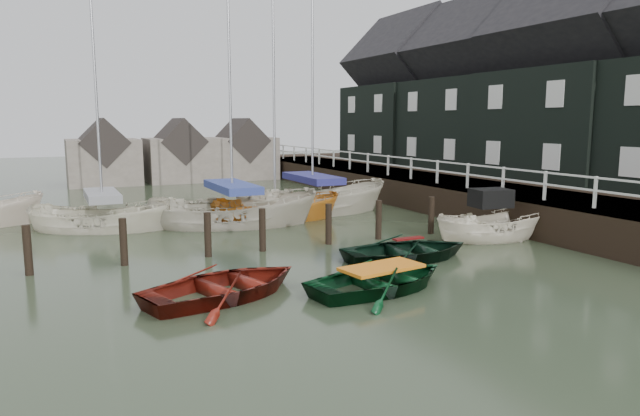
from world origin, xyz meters
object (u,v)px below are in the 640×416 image
rowboat_green (381,290)px  rowboat_red (226,297)px  motorboat (493,237)px  sailboat_d (313,212)px  rowboat_dkgreen (408,259)px  sailboat_a (104,228)px  sailboat_c (275,219)px  sailboat_b (233,224)px

rowboat_green → rowboat_red: bearing=64.6°
motorboat → rowboat_green: bearing=125.8°
rowboat_red → sailboat_d: 12.66m
rowboat_green → rowboat_dkgreen: (2.41, 2.36, 0.00)m
motorboat → sailboat_a: sailboat_a is taller
sailboat_a → sailboat_c: sailboat_a is taller
rowboat_red → sailboat_b: size_ratio=0.34×
sailboat_b → rowboat_dkgreen: bearing=-141.7°
rowboat_green → sailboat_c: bearing=-15.4°
sailboat_a → sailboat_c: (6.87, -0.69, -0.05)m
rowboat_red → motorboat: motorboat is taller
rowboat_green → motorboat: motorboat is taller
motorboat → sailboat_c: size_ratio=0.44×
rowboat_red → sailboat_d: (7.14, 10.46, 0.06)m
sailboat_a → rowboat_green: bearing=-129.9°
rowboat_green → sailboat_a: bearing=17.4°
rowboat_red → sailboat_c: size_ratio=0.39×
rowboat_red → sailboat_b: sailboat_b is taller
sailboat_b → motorboat: bearing=-115.3°
sailboat_c → sailboat_b: bearing=123.2°
rowboat_green → sailboat_b: size_ratio=0.33×
sailboat_b → sailboat_a: bearing=91.6°
sailboat_a → rowboat_red: bearing=-145.4°
sailboat_c → sailboat_a: bearing=101.6°
sailboat_c → sailboat_d: bearing=-52.2°
rowboat_dkgreen → rowboat_green: bearing=138.6°
motorboat → sailboat_b: sailboat_b is taller
rowboat_red → sailboat_a: size_ratio=0.35×
rowboat_green → sailboat_c: (1.32, 10.78, 0.02)m
sailboat_c → rowboat_green: bearing=-169.7°
motorboat → sailboat_c: sailboat_c is taller
motorboat → sailboat_b: (-7.52, 6.71, -0.03)m
rowboat_red → sailboat_b: 9.54m
rowboat_dkgreen → sailboat_d: bearing=-2.3°
rowboat_red → sailboat_a: bearing=-7.2°
sailboat_a → sailboat_d: 9.01m
rowboat_red → sailboat_c: bearing=-44.8°
rowboat_green → motorboat: size_ratio=0.86×
rowboat_dkgreen → sailboat_b: (-3.15, 7.83, 0.06)m
rowboat_dkgreen → sailboat_a: size_ratio=0.35×
motorboat → sailboat_a: (-12.34, 7.98, -0.02)m
rowboat_green → sailboat_a: size_ratio=0.34×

